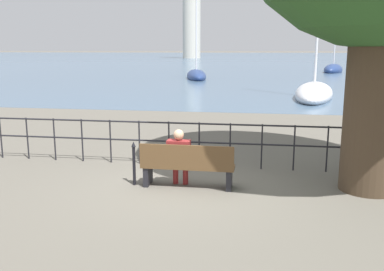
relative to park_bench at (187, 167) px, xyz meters
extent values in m
plane|color=#605B51|center=(0.00, 0.06, -0.43)|extent=(1000.00, 1000.00, 0.00)
cube|color=#47607A|center=(0.00, 160.34, -0.43)|extent=(600.00, 300.00, 0.01)
cylinder|color=#423323|center=(3.52, 0.44, 1.35)|extent=(1.10, 1.10, 3.58)
cube|color=brown|center=(0.00, 0.06, -0.01)|extent=(1.86, 0.45, 0.05)
cube|color=brown|center=(0.00, -0.14, 0.24)|extent=(1.86, 0.04, 0.45)
cube|color=black|center=(-0.83, 0.06, -0.23)|extent=(0.10, 0.41, 0.40)
cube|color=black|center=(0.83, 0.06, -0.23)|extent=(0.10, 0.41, 0.40)
cylinder|color=maroon|center=(-0.28, 0.22, -0.21)|extent=(0.11, 0.11, 0.45)
cylinder|color=maroon|center=(-0.08, 0.22, -0.21)|extent=(0.11, 0.11, 0.45)
cube|color=maroon|center=(-0.18, 0.13, 0.07)|extent=(0.39, 0.26, 0.14)
cube|color=maroon|center=(-0.18, 0.04, 0.27)|extent=(0.46, 0.24, 0.50)
sphere|color=tan|center=(-0.18, 0.04, 0.63)|extent=(0.21, 0.21, 0.21)
cylinder|color=black|center=(-5.06, 1.61, 0.09)|extent=(0.04, 0.04, 1.05)
cylinder|color=black|center=(-4.34, 1.61, 0.09)|extent=(0.04, 0.04, 1.05)
cylinder|color=black|center=(-3.61, 1.61, 0.09)|extent=(0.04, 0.04, 1.05)
cylinder|color=black|center=(-2.89, 1.61, 0.09)|extent=(0.04, 0.04, 1.05)
cylinder|color=black|center=(-2.17, 1.61, 0.09)|extent=(0.04, 0.04, 1.05)
cylinder|color=black|center=(-1.45, 1.61, 0.09)|extent=(0.04, 0.04, 1.05)
cylinder|color=black|center=(-0.72, 1.61, 0.09)|extent=(0.04, 0.04, 1.05)
cylinder|color=black|center=(0.00, 1.61, 0.09)|extent=(0.04, 0.04, 1.05)
cylinder|color=black|center=(0.72, 1.61, 0.09)|extent=(0.04, 0.04, 1.05)
cylinder|color=black|center=(1.45, 1.61, 0.09)|extent=(0.04, 0.04, 1.05)
cylinder|color=black|center=(2.17, 1.61, 0.09)|extent=(0.04, 0.04, 1.05)
cylinder|color=black|center=(2.89, 1.61, 0.09)|extent=(0.04, 0.04, 1.05)
cylinder|color=black|center=(3.61, 1.61, 0.09)|extent=(0.04, 0.04, 1.05)
cylinder|color=black|center=(0.00, 1.61, 0.59)|extent=(15.91, 0.04, 0.04)
cylinder|color=black|center=(0.00, 1.61, 0.14)|extent=(15.91, 0.04, 0.04)
cylinder|color=black|center=(-1.09, 0.00, -0.04)|extent=(0.06, 0.06, 0.80)
cone|color=black|center=(-1.09, 0.00, 0.42)|extent=(0.09, 0.09, 0.11)
ellipsoid|color=silver|center=(4.37, 17.12, -0.20)|extent=(3.19, 8.37, 1.19)
ellipsoid|color=navy|center=(9.64, 44.63, -0.15)|extent=(3.49, 5.74, 1.43)
cylinder|color=silver|center=(9.64, 44.63, 3.67)|extent=(0.14, 0.14, 6.77)
ellipsoid|color=navy|center=(-4.59, 31.31, -0.19)|extent=(3.15, 6.90, 1.22)
cylinder|color=silver|center=(-4.59, 31.31, 3.80)|extent=(0.14, 0.14, 7.25)
cylinder|color=beige|center=(-19.17, 117.82, 11.57)|extent=(5.16, 5.16, 24.01)
camera|label=1|loc=(1.40, -8.04, 2.29)|focal=40.00mm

